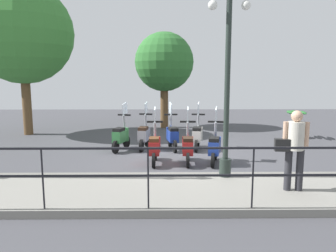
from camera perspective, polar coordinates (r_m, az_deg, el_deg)
name	(u,v)px	position (r m, az deg, el deg)	size (l,w,h in m)	color
ground_plane	(185,157)	(9.85, 2.94, -5.35)	(28.00, 28.00, 0.00)	#424247
promenade_walkway	(194,191)	(6.82, 4.63, -11.18)	(2.20, 20.00, 0.15)	gray
fence_railing	(201,165)	(5.58, 5.74, -6.76)	(0.04, 16.03, 1.07)	black
lamp_post_near	(227,93)	(7.28, 10.24, 5.61)	(0.26, 0.90, 4.22)	#232D28
pedestrian_with_bag	(294,144)	(6.83, 21.13, -2.99)	(0.36, 0.66, 1.59)	#28282D
tree_large	(22,33)	(14.62, -24.05, 14.51)	(4.00, 4.00, 6.07)	brown
tree_distant	(164,62)	(15.21, -0.66, 11.02)	(2.69, 2.69, 4.38)	brown
potted_palm	(296,127)	(13.64, 21.33, -0.10)	(1.06, 0.66, 1.05)	slate
scooter_near_0	(215,147)	(9.04, 8.10, -3.57)	(1.21, 0.51, 1.54)	black
scooter_near_1	(188,146)	(8.99, 3.46, -3.58)	(1.23, 0.44, 1.54)	black
scooter_near_2	(154,147)	(8.96, -2.37, -3.60)	(1.23, 0.44, 1.54)	black
scooter_far_0	(197,135)	(10.73, 5.13, -1.58)	(1.22, 0.48, 1.54)	black
scooter_far_1	(172,135)	(10.64, 0.76, -1.62)	(1.23, 0.47, 1.54)	black
scooter_far_2	(144,135)	(10.78, -4.17, -1.51)	(1.23, 0.47, 1.54)	black
scooter_far_3	(121,136)	(10.65, -8.19, -1.71)	(1.19, 0.55, 1.54)	black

